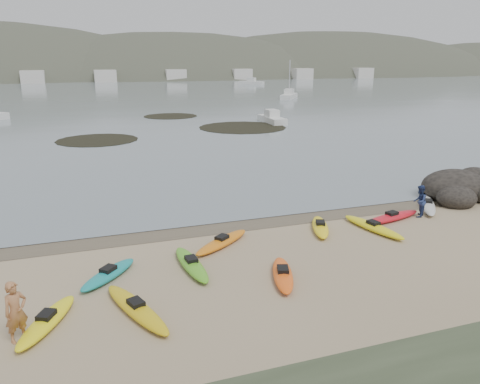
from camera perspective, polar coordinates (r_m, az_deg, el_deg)
name	(u,v)px	position (r m, az deg, el deg)	size (l,w,h in m)	color
ground	(240,221)	(23.12, 0.00, -3.57)	(600.00, 600.00, 0.00)	tan
wet_sand	(242,223)	(22.86, 0.25, -3.80)	(60.00, 60.00, 0.00)	brown
water	(85,71)	(320.76, -18.39, 13.84)	(1200.00, 1200.00, 0.00)	slate
kayaks	(277,248)	(19.58, 4.50, -6.82)	(21.21, 9.60, 0.34)	orange
person_west	(16,312)	(14.91, -25.65, -13.02)	(0.66, 0.44, 1.82)	#AC7044
person_east	(420,201)	(25.20, 21.05, -1.05)	(0.80, 0.62, 1.64)	navy
rock_cluster	(465,193)	(29.94, 25.70, -0.09)	(5.50, 4.08, 1.97)	black
kelp_mats	(187,127)	(55.09, -6.53, 7.85)	(25.27, 24.64, 0.04)	black
moored_boats	(116,96)	(97.39, -14.90, 11.24)	(93.99, 89.90, 1.25)	silver
far_hills	(183,111)	(220.81, -6.95, 9.74)	(550.00, 135.00, 80.00)	#384235
far_town	(115,76)	(166.20, -15.00, 13.50)	(199.00, 5.00, 4.00)	beige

